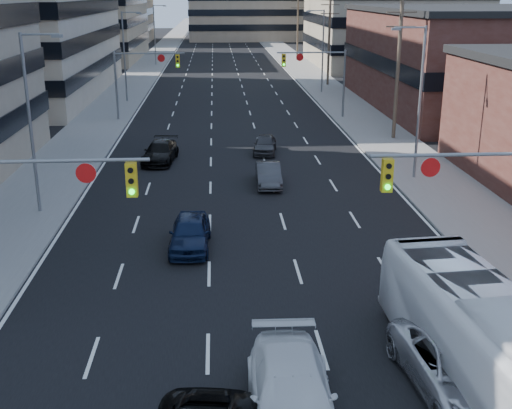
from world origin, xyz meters
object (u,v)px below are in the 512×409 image
Objects in this scene: white_van at (292,394)px; sedan_blue at (190,233)px; silver_suv at (457,369)px; transit_bus at (497,354)px.

white_van is 12.63m from sedan_blue.
white_van reaches higher than silver_suv.
sedan_blue is (-7.84, 11.29, -0.02)m from silver_suv.
white_van is at bearing 178.70° from transit_bus.
silver_suv is at bearing -53.49° from sedan_blue.
sedan_blue is (-3.07, 12.25, -0.07)m from white_van.
silver_suv is at bearing 12.46° from white_van.
white_van reaches higher than sedan_blue.
white_van is 4.86m from silver_suv.
silver_suv is at bearing 138.39° from transit_bus.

